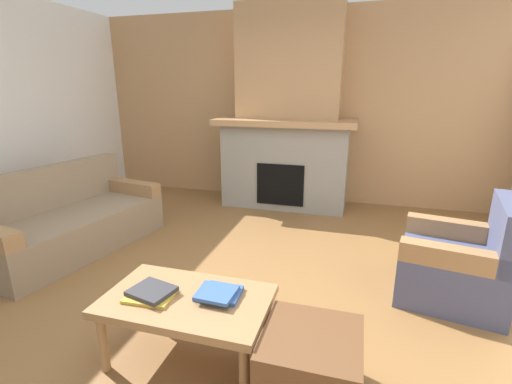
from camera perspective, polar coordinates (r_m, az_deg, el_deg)
ground at (r=3.06m, az=-5.82°, el=-16.50°), size 9.00×9.00×0.00m
wall_back_wood_panel at (r=5.47m, az=5.79°, el=13.04°), size 6.00×0.12×2.70m
fireplace at (r=5.12m, az=4.94°, el=10.75°), size 1.90×0.82×2.70m
couch at (r=4.27m, az=-27.34°, el=-4.28°), size 1.14×1.92×0.85m
armchair at (r=3.34m, az=29.28°, el=-9.89°), size 0.89×0.89×0.85m
coffee_table at (r=2.34m, az=-10.81°, el=-17.10°), size 1.00×0.60×0.43m
ottoman at (r=2.18m, az=8.59°, el=-25.57°), size 0.52×0.52×0.40m
book_stack_near_edge at (r=2.35m, az=-16.19°, el=-15.05°), size 0.29×0.26×0.05m
book_stack_center at (r=2.28m, az=-5.91°, el=-15.56°), size 0.27×0.25×0.05m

